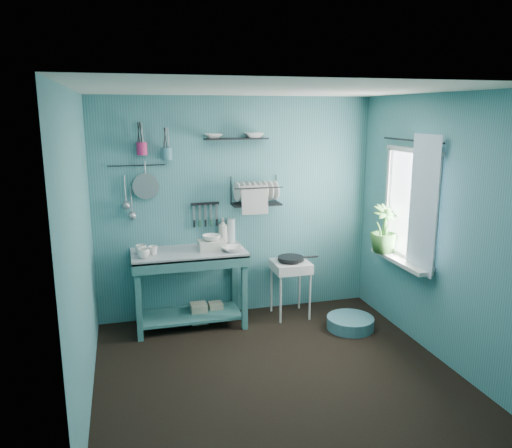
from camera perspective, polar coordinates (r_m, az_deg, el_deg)
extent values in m
plane|color=black|center=(4.77, 2.17, -16.48)|extent=(3.20, 3.20, 0.00)
plane|color=silver|center=(4.17, 2.47, 15.07)|extent=(3.20, 3.20, 0.00)
plane|color=#3A7378|center=(5.72, -2.19, 1.84)|extent=(3.20, 0.00, 3.20)
plane|color=#3A7378|center=(2.98, 11.08, -8.76)|extent=(3.20, 0.00, 3.20)
plane|color=#3A7378|center=(4.13, -19.40, -3.14)|extent=(0.00, 3.00, 3.00)
plane|color=#3A7378|center=(5.01, 20.05, -0.49)|extent=(0.00, 3.00, 3.00)
cube|color=#326967|center=(5.57, -7.58, -7.30)|extent=(1.24, 0.66, 0.86)
imported|color=white|center=(5.24, -12.71, -3.30)|extent=(0.12, 0.12, 0.10)
imported|color=white|center=(5.34, -11.69, -2.97)|extent=(0.14, 0.14, 0.09)
imported|color=white|center=(5.39, -13.01, -2.86)|extent=(0.17, 0.17, 0.10)
cube|color=beige|center=(5.45, -5.09, -2.41)|extent=(0.28, 0.22, 0.10)
imported|color=white|center=(5.43, -5.11, -1.59)|extent=(0.20, 0.19, 0.06)
imported|color=beige|center=(5.66, -3.81, -0.76)|extent=(0.11, 0.12, 0.30)
cylinder|color=silver|center=(5.70, -2.87, -0.75)|extent=(0.09, 0.09, 0.28)
imported|color=white|center=(5.37, -2.74, -2.86)|extent=(0.22, 0.22, 0.05)
cube|color=silver|center=(5.83, 3.95, -7.39)|extent=(0.43, 0.43, 0.66)
cylinder|color=black|center=(5.71, 4.00, -3.94)|extent=(0.30, 0.30, 0.03)
cube|color=black|center=(5.61, -5.85, 2.32)|extent=(0.32, 0.03, 0.03)
cube|color=black|center=(5.60, 0.02, 3.81)|extent=(0.56, 0.26, 0.32)
cube|color=black|center=(5.52, -2.27, 9.71)|extent=(0.71, 0.22, 0.01)
imported|color=white|center=(5.47, -4.92, 9.80)|extent=(0.22, 0.22, 0.05)
imported|color=white|center=(5.57, -0.23, 10.02)|extent=(0.24, 0.24, 0.06)
cylinder|color=#B42156|center=(5.41, -12.92, 8.40)|extent=(0.11, 0.11, 0.13)
cylinder|color=teal|center=(5.43, -10.14, 7.91)|extent=(0.11, 0.11, 0.13)
cylinder|color=gray|center=(5.49, -12.49, 4.23)|extent=(0.28, 0.03, 0.28)
cylinder|color=gray|center=(5.49, -14.74, 3.84)|extent=(0.01, 0.01, 0.30)
cylinder|color=gray|center=(5.51, -14.07, 2.70)|extent=(0.01, 0.01, 0.30)
cylinder|color=black|center=(5.48, -13.50, 6.53)|extent=(0.60, 0.01, 0.01)
plane|color=white|center=(5.34, 17.30, 2.13)|extent=(0.00, 1.10, 1.10)
cube|color=silver|center=(5.43, 16.13, -4.04)|extent=(0.16, 0.95, 0.04)
plane|color=white|center=(5.05, 18.51, 2.04)|extent=(0.00, 1.35, 1.35)
cylinder|color=black|center=(5.24, 17.35, 9.11)|extent=(0.02, 1.05, 0.02)
imported|color=#306227|center=(5.56, 14.41, -0.54)|extent=(0.37, 0.37, 0.52)
cube|color=gray|center=(5.75, -6.55, -10.06)|extent=(0.18, 0.18, 0.22)
cube|color=gray|center=(5.81, -4.62, -9.88)|extent=(0.15, 0.15, 0.20)
cylinder|color=teal|center=(5.67, 10.72, -11.04)|extent=(0.51, 0.51, 0.13)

